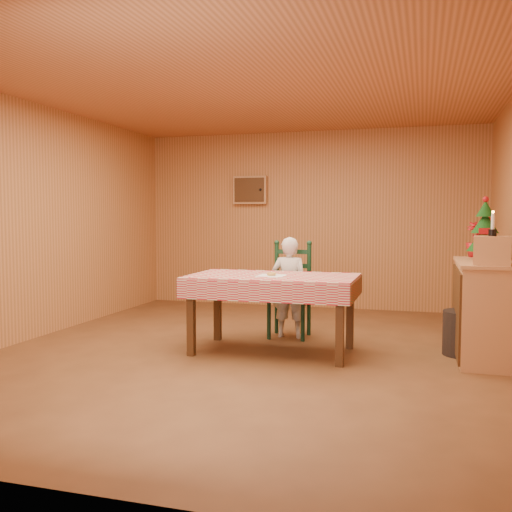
{
  "coord_description": "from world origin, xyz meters",
  "views": [
    {
      "loc": [
        1.63,
        -5.34,
        1.35
      ],
      "look_at": [
        0.0,
        0.2,
        0.95
      ],
      "focal_mm": 40.0,
      "sensor_mm": 36.0,
      "label": 1
    }
  ],
  "objects": [
    {
      "name": "crate",
      "position": [
        2.21,
        0.02,
        1.06
      ],
      "size": [
        0.33,
        0.33,
        0.25
      ],
      "primitive_type": "cube",
      "rotation": [
        0.0,
        0.0,
        -0.1
      ],
      "color": "tan",
      "rests_on": "shelf_unit"
    },
    {
      "name": "seated_child",
      "position": [
        0.21,
        0.82,
        0.56
      ],
      "size": [
        0.41,
        0.27,
        1.12
      ],
      "primitive_type": "imported",
      "rotation": [
        0.0,
        0.0,
        3.14
      ],
      "color": "silver",
      "rests_on": "ground"
    },
    {
      "name": "candle_set",
      "position": [
        2.21,
        0.02,
        1.24
      ],
      "size": [
        0.07,
        0.07,
        0.22
      ],
      "color": "black",
      "rests_on": "crate"
    },
    {
      "name": "dining_table",
      "position": [
        0.21,
        0.09,
        0.69
      ],
      "size": [
        1.66,
        0.96,
        0.77
      ],
      "color": "#482A13",
      "rests_on": "ground"
    },
    {
      "name": "ground",
      "position": [
        0.0,
        0.0,
        0.0
      ],
      "size": [
        6.0,
        6.0,
        0.0
      ],
      "primitive_type": "plane",
      "color": "brown",
      "rests_on": "ground"
    },
    {
      "name": "donut",
      "position": [
        0.21,
        0.04,
        0.79
      ],
      "size": [
        0.11,
        0.11,
        0.03
      ],
      "primitive_type": "torus",
      "rotation": [
        0.0,
        0.0,
        -0.25
      ],
      "color": "gold",
      "rests_on": "napkin"
    },
    {
      "name": "cabin_walls",
      "position": [
        -0.0,
        0.53,
        1.83
      ],
      "size": [
        5.1,
        6.05,
        2.65
      ],
      "color": "#BA7843",
      "rests_on": "ground"
    },
    {
      "name": "flower_arrangement",
      "position": [
        2.16,
        0.97,
        1.11
      ],
      "size": [
        0.22,
        0.22,
        0.37
      ],
      "primitive_type": "imported",
      "rotation": [
        0.0,
        0.0,
        0.09
      ],
      "color": "#A30F14",
      "rests_on": "shelf_unit"
    },
    {
      "name": "storage_bin",
      "position": [
        2.04,
        0.49,
        0.22
      ],
      "size": [
        0.55,
        0.55,
        0.43
      ],
      "primitive_type": "cylinder",
      "rotation": [
        0.0,
        0.0,
        0.34
      ],
      "color": "black",
      "rests_on": "ground"
    },
    {
      "name": "ladder_chair",
      "position": [
        0.21,
        0.88,
        0.5
      ],
      "size": [
        0.44,
        0.4,
        1.08
      ],
      "color": "black",
      "rests_on": "ground"
    },
    {
      "name": "christmas_tree",
      "position": [
        2.21,
        0.67,
        1.21
      ],
      "size": [
        0.34,
        0.34,
        0.62
      ],
      "color": "#482A13",
      "rests_on": "shelf_unit"
    },
    {
      "name": "napkin",
      "position": [
        0.21,
        0.04,
        0.77
      ],
      "size": [
        0.27,
        0.27,
        0.0
      ],
      "primitive_type": "cube",
      "rotation": [
        0.0,
        0.0,
        -0.03
      ],
      "color": "white",
      "rests_on": "dining_table"
    },
    {
      "name": "shelf_unit",
      "position": [
        2.2,
        0.42,
        0.47
      ],
      "size": [
        0.54,
        1.24,
        0.93
      ],
      "color": "tan",
      "rests_on": "ground"
    }
  ]
}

